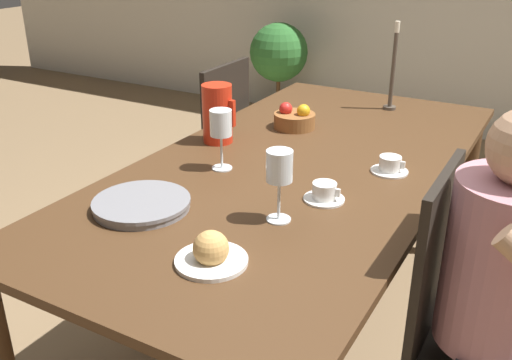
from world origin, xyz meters
name	(u,v)px	position (x,y,z in m)	size (l,w,h in m)	color
ground_plane	(293,332)	(0.00, 0.00, 0.00)	(20.00, 20.00, 0.00)	#7F6647
dining_table	(298,183)	(0.00, 0.00, 0.69)	(1.04, 2.12, 0.78)	#472D19
chair_person_side	(467,335)	(0.70, -0.36, 0.52)	(0.42, 0.42, 0.99)	black
chair_opposite	(208,155)	(-0.70, 0.43, 0.52)	(0.42, 0.42, 0.99)	black
red_pitcher	(217,113)	(-0.38, 0.04, 0.89)	(0.14, 0.12, 0.23)	red
wine_glass_water	(221,125)	(-0.21, -0.19, 0.94)	(0.08, 0.08, 0.22)	white
wine_glass_juice	(279,170)	(0.15, -0.44, 0.94)	(0.08, 0.08, 0.22)	white
teacup_near_person	(324,193)	(0.21, -0.25, 0.80)	(0.13, 0.13, 0.06)	white
teacup_across	(390,166)	(0.32, 0.07, 0.80)	(0.13, 0.13, 0.06)	white
serving_tray	(142,204)	(-0.25, -0.58, 0.79)	(0.30, 0.30, 0.03)	gray
bread_plate	(211,253)	(0.10, -0.73, 0.81)	(0.19, 0.19, 0.09)	white
fruit_bowl	(294,119)	(-0.19, 0.35, 0.82)	(0.18, 0.18, 0.11)	brown
candlestick_tall	(393,75)	(0.09, 0.82, 0.94)	(0.06, 0.06, 0.41)	#4C4238
potted_plant	(279,58)	(-1.40, 2.55, 0.55)	(0.49, 0.49, 0.84)	#4C4742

